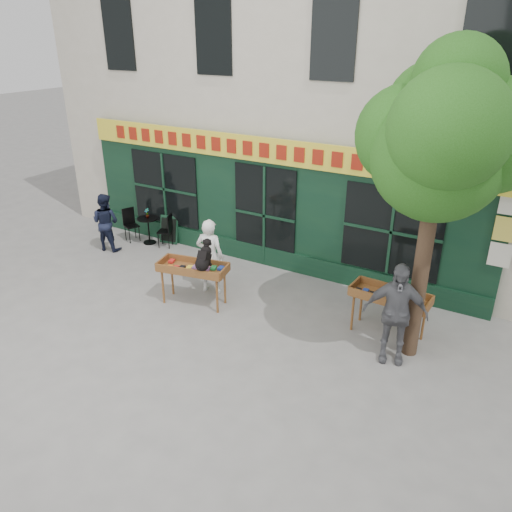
# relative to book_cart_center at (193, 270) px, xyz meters

# --- Properties ---
(ground) EXTENTS (80.00, 80.00, 0.00)m
(ground) POSITION_rel_book_cart_center_xyz_m (0.35, 0.25, -0.82)
(ground) COLOR slate
(ground) RESTS_ON ground
(building) EXTENTS (14.00, 7.26, 10.00)m
(building) POSITION_rel_book_cart_center_xyz_m (0.35, 6.22, 4.15)
(building) COLOR beige
(building) RESTS_ON ground
(street_tree) EXTENTS (3.05, 2.90, 5.60)m
(street_tree) POSITION_rel_book_cart_center_xyz_m (4.69, 0.60, 3.29)
(street_tree) COLOR #382619
(street_tree) RESTS_ON ground
(book_cart_center) EXTENTS (1.59, 0.91, 0.99)m
(book_cart_center) POSITION_rel_book_cart_center_xyz_m (0.00, 0.00, 0.00)
(book_cart_center) COLOR brown
(book_cart_center) RESTS_ON ground
(dog) EXTENTS (0.45, 0.66, 0.60)m
(dog) POSITION_rel_book_cart_center_xyz_m (0.35, -0.05, 0.47)
(dog) COLOR black
(dog) RESTS_ON book_cart_center
(woman) EXTENTS (0.72, 0.55, 1.79)m
(woman) POSITION_rel_book_cart_center_xyz_m (0.00, 0.65, 0.07)
(woman) COLOR white
(woman) RESTS_ON ground
(book_cart_right) EXTENTS (1.53, 0.71, 0.99)m
(book_cart_right) POSITION_rel_book_cart_center_xyz_m (4.09, 0.92, 0.00)
(book_cart_right) COLOR brown
(book_cart_right) RESTS_ON ground
(man_right) EXTENTS (1.24, 0.79, 1.96)m
(man_right) POSITION_rel_book_cart_center_xyz_m (4.39, 0.17, 0.16)
(man_right) COLOR #555559
(man_right) RESTS_ON ground
(bistro_table) EXTENTS (0.60, 0.60, 0.76)m
(bistro_table) POSITION_rel_book_cart_center_xyz_m (-3.19, 2.13, -0.28)
(bistro_table) COLOR black
(bistro_table) RESTS_ON ground
(bistro_chair_left) EXTENTS (0.48, 0.48, 0.95)m
(bistro_chair_left) POSITION_rel_book_cart_center_xyz_m (-3.82, 2.06, -0.26)
(bistro_chair_left) COLOR black
(bistro_chair_left) RESTS_ON ground
(bistro_chair_right) EXTENTS (0.47, 0.47, 0.95)m
(bistro_chair_right) POSITION_rel_book_cart_center_xyz_m (-2.55, 2.21, -0.26)
(bistro_chair_right) COLOR black
(bistro_chair_right) RESTS_ON ground
(potted_plant) EXTENTS (0.16, 0.12, 0.29)m
(potted_plant) POSITION_rel_book_cart_center_xyz_m (-3.19, 2.13, 0.09)
(potted_plant) COLOR gray
(potted_plant) RESTS_ON bistro_table
(man_left) EXTENTS (0.88, 0.74, 1.60)m
(man_left) POSITION_rel_book_cart_center_xyz_m (-3.89, 1.23, -0.02)
(man_left) COLOR black
(man_left) RESTS_ON ground
(chalkboard) EXTENTS (0.58, 0.28, 0.79)m
(chalkboard) POSITION_rel_book_cart_center_xyz_m (-2.71, 2.44, -0.42)
(chalkboard) COLOR black
(chalkboard) RESTS_ON ground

